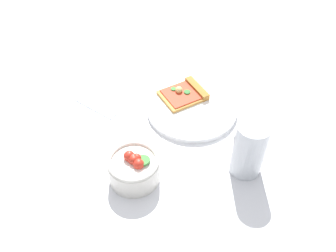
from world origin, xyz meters
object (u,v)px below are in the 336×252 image
object	(u,v)px
pizza_slice_main	(186,93)
soda_glass	(249,150)
plate	(191,108)
paper_napkin	(110,94)
salad_bowl	(134,168)

from	to	relation	value
pizza_slice_main	soda_glass	xyz separation A→B (m)	(-0.04, -0.27, 0.04)
plate	paper_napkin	xyz separation A→B (m)	(-0.14, 0.18, -0.01)
salad_bowl	soda_glass	size ratio (longest dim) A/B	0.81
soda_glass	paper_napkin	size ratio (longest dim) A/B	0.96
salad_bowl	plate	bearing A→B (deg)	22.15
pizza_slice_main	salad_bowl	size ratio (longest dim) A/B	1.09
plate	pizza_slice_main	distance (m)	0.05
salad_bowl	paper_napkin	size ratio (longest dim) A/B	0.78
plate	pizza_slice_main	bearing A→B (deg)	71.29
plate	salad_bowl	size ratio (longest dim) A/B	2.12
pizza_slice_main	paper_napkin	world-z (taller)	pizza_slice_main
pizza_slice_main	paper_napkin	distance (m)	0.21
salad_bowl	paper_napkin	bearing A→B (deg)	71.35
salad_bowl	paper_napkin	distance (m)	0.29
salad_bowl	pizza_slice_main	bearing A→B (deg)	29.29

